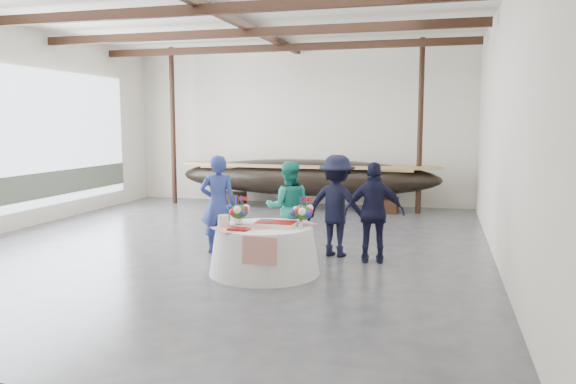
# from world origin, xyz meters

# --- Properties ---
(floor) EXTENTS (10.00, 12.00, 0.01)m
(floor) POSITION_xyz_m (0.00, 0.00, 0.00)
(floor) COLOR #3D3D42
(floor) RESTS_ON ground
(wall_back) EXTENTS (10.00, 0.02, 4.50)m
(wall_back) POSITION_xyz_m (0.00, 6.00, 2.25)
(wall_back) COLOR silver
(wall_back) RESTS_ON ground
(wall_left) EXTENTS (0.02, 12.00, 4.50)m
(wall_left) POSITION_xyz_m (-5.00, 0.00, 2.25)
(wall_left) COLOR silver
(wall_left) RESTS_ON ground
(wall_right) EXTENTS (0.02, 12.00, 4.50)m
(wall_right) POSITION_xyz_m (5.00, 0.00, 2.25)
(wall_right) COLOR silver
(wall_right) RESTS_ON ground
(ceiling) EXTENTS (10.00, 12.00, 0.01)m
(ceiling) POSITION_xyz_m (0.00, 0.00, 4.50)
(ceiling) COLOR white
(ceiling) RESTS_ON wall_back
(pavilion_structure) EXTENTS (9.80, 11.76, 4.50)m
(pavilion_structure) POSITION_xyz_m (0.00, 0.84, 4.00)
(pavilion_structure) COLOR black
(pavilion_structure) RESTS_ON ground
(open_bay) EXTENTS (0.03, 7.00, 3.20)m
(open_bay) POSITION_xyz_m (-4.95, 1.00, 1.83)
(open_bay) COLOR silver
(open_bay) RESTS_ON ground
(longboat_display) EXTENTS (7.29, 1.46, 1.37)m
(longboat_display) POSITION_xyz_m (0.47, 4.92, 0.87)
(longboat_display) COLOR black
(longboat_display) RESTS_ON ground
(banquet_table) EXTENTS (1.75, 1.75, 0.75)m
(banquet_table) POSITION_xyz_m (1.41, -1.74, 0.38)
(banquet_table) COLOR silver
(banquet_table) RESTS_ON ground
(tabletop_items) EXTENTS (1.56, 1.50, 0.40)m
(tabletop_items) POSITION_xyz_m (1.41, -1.65, 0.90)
(tabletop_items) COLOR red
(tabletop_items) RESTS_ON banquet_table
(guest_woman_blue) EXTENTS (0.76, 0.62, 1.79)m
(guest_woman_blue) POSITION_xyz_m (0.17, -0.62, 0.89)
(guest_woman_blue) COLOR navy
(guest_woman_blue) RESTS_ON ground
(guest_woman_teal) EXTENTS (0.97, 0.85, 1.68)m
(guest_woman_teal) POSITION_xyz_m (1.41, -0.32, 0.84)
(guest_woman_teal) COLOR #1B8E77
(guest_woman_teal) RESTS_ON ground
(guest_man_left) EXTENTS (1.28, 0.89, 1.80)m
(guest_man_left) POSITION_xyz_m (2.29, -0.30, 0.90)
(guest_man_left) COLOR black
(guest_man_left) RESTS_ON ground
(guest_man_right) EXTENTS (1.05, 0.55, 1.71)m
(guest_man_right) POSITION_xyz_m (2.99, -0.61, 0.86)
(guest_man_right) COLOR black
(guest_man_right) RESTS_ON ground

